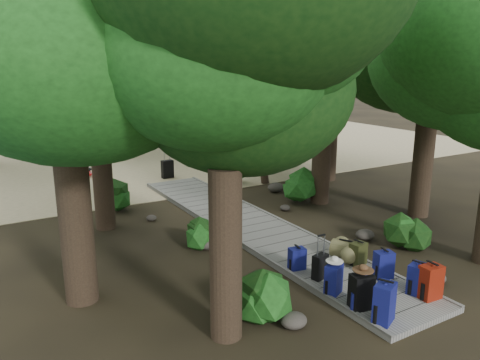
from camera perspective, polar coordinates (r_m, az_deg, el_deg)
ground at (r=12.73m, az=3.94°, el=-7.28°), size 120.00×120.00×0.00m
sand_beach at (r=27.00m, az=-15.75°, el=3.73°), size 40.00×22.00×0.02m
boardwalk at (r=13.49m, az=1.52°, el=-5.72°), size 2.00×12.00×0.12m
backpack_left_a at (r=8.95m, az=17.20°, el=-13.90°), size 0.52×0.46×0.81m
backpack_left_b at (r=9.29m, az=14.58°, el=-12.83°), size 0.46×0.37×0.76m
backpack_left_c at (r=9.74m, az=11.35°, el=-11.56°), size 0.45×0.40×0.68m
backpack_left_d at (r=10.71m, az=6.97°, el=-9.34°), size 0.39×0.32×0.54m
backpack_right_a at (r=10.08m, az=22.22°, el=-11.24°), size 0.44×0.33×0.76m
backpack_right_b at (r=10.21m, az=20.75°, el=-11.00°), size 0.44×0.37×0.69m
backpack_right_c at (r=10.66m, az=17.11°, el=-9.69°), size 0.44×0.36×0.65m
backpack_right_d at (r=11.19m, az=14.20°, el=-8.55°), size 0.41×0.33×0.57m
duffel_right_khaki at (r=11.46m, az=12.72°, el=-8.29°), size 0.68×0.77×0.43m
suitcase_on_boardwalk at (r=10.33m, az=9.73°, el=-10.37°), size 0.39×0.27×0.55m
lone_suitcase_on_sand at (r=19.43m, az=-8.84°, el=1.32°), size 0.47×0.28×0.73m
hat_brown at (r=9.14m, az=14.80°, el=-10.24°), size 0.40×0.40×0.12m
hat_white at (r=9.59m, az=11.46°, el=-9.38°), size 0.35×0.35×0.12m
kayak at (r=20.89m, az=-18.19°, el=1.07°), size 0.80×3.07×0.30m
sun_lounger at (r=22.36m, az=-4.36°, el=2.98°), size 0.68×1.94×0.62m
tree_right_b at (r=14.97m, az=22.32°, el=12.01°), size 4.87×4.87×8.70m
tree_right_c at (r=15.53m, az=10.32°, el=13.02°), size 5.08×5.08×8.79m
tree_right_d at (r=18.91m, az=11.19°, el=16.74°), size 6.09×6.09×11.17m
tree_right_e at (r=19.71m, az=2.47°, el=12.68°), size 4.61×4.61×8.29m
tree_right_f at (r=23.15m, az=5.44°, el=14.07°), size 5.20×5.20×9.28m
tree_left_a at (r=7.30m, az=-1.90°, el=8.71°), size 4.74×4.74×7.90m
tree_left_b at (r=9.10m, az=-20.90°, el=12.71°), size 5.06×5.06×9.11m
tree_left_c at (r=13.34m, az=-17.15°, el=10.62°), size 4.56×4.56×7.93m
tree_back_a at (r=25.57m, az=-19.71°, el=11.84°), size 4.59×4.59×7.95m
tree_back_b at (r=27.41m, az=-13.97°, el=13.80°), size 5.23×5.23×9.35m
tree_back_c at (r=28.04m, az=-6.53°, el=14.39°), size 5.34×5.34×9.62m
palm_right_a at (r=18.16m, az=3.11°, el=10.90°), size 4.25×4.25×7.24m
palm_right_b at (r=23.38m, az=-0.68°, el=14.35°), size 4.89×4.89×9.45m
palm_right_c at (r=23.82m, az=-7.95°, el=10.46°), size 3.98×3.98×6.34m
palm_left_a at (r=17.05m, az=-21.69°, el=8.89°), size 4.24×4.24×6.74m
rock_left_a at (r=8.83m, az=6.58°, el=-16.64°), size 0.49×0.45×0.27m
rock_left_b at (r=9.62m, az=-1.09°, el=-14.03°), size 0.35×0.31×0.19m
rock_left_c at (r=12.09m, az=-4.09°, el=-7.66°), size 0.58×0.52×0.32m
rock_left_d at (r=14.41m, az=-10.77°, el=-4.55°), size 0.31×0.28×0.17m
rock_right_a at (r=11.15m, az=22.82°, el=-10.97°), size 0.43×0.39×0.24m
rock_right_b at (r=13.09m, az=14.99°, el=-6.47°), size 0.52×0.47×0.28m
rock_right_c at (r=15.16m, az=5.51°, el=-3.38°), size 0.34×0.31×0.19m
rock_right_d at (r=17.27m, az=4.39°, el=-0.90°), size 0.62×0.56×0.34m
shrub_left_a at (r=8.73m, az=2.92°, el=-14.50°), size 1.02×1.02×0.91m
shrub_left_b at (r=12.19m, az=-5.31°, el=-6.44°), size 0.82×0.82×0.74m
shrub_left_c at (r=15.57m, az=-14.82°, el=-1.77°), size 1.11×1.11×1.00m
shrub_right_a at (r=12.66m, az=19.86°, el=-5.97°), size 1.04×1.04×0.94m
shrub_right_b at (r=15.95m, az=7.69°, el=-0.85°), size 1.23×1.23×1.10m
shrub_right_c at (r=18.31m, az=-0.64°, el=0.73°), size 0.88×0.88×0.79m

